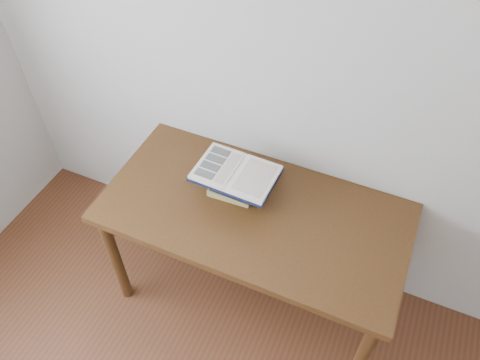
% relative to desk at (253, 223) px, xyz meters
% --- Properties ---
extents(desk, '(1.47, 0.73, 0.79)m').
position_rel_desk_xyz_m(desk, '(0.00, 0.00, 0.00)').
color(desk, '#492812').
rests_on(desk, ground).
extents(book_stack, '(0.28, 0.20, 0.13)m').
position_rel_desk_xyz_m(book_stack, '(-0.14, 0.07, 0.16)').
color(book_stack, olive).
rests_on(book_stack, desk).
extents(open_book, '(0.39, 0.28, 0.03)m').
position_rel_desk_xyz_m(open_book, '(-0.12, 0.07, 0.24)').
color(open_book, black).
rests_on(open_book, book_stack).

